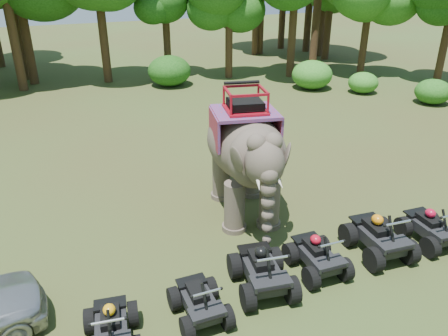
{
  "coord_description": "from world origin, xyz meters",
  "views": [
    {
      "loc": [
        -4.61,
        -9.31,
        7.27
      ],
      "look_at": [
        0.0,
        1.2,
        1.9
      ],
      "focal_mm": 35.0,
      "sensor_mm": 36.0,
      "label": 1
    }
  ],
  "objects_px": {
    "atv_2": "(263,266)",
    "atv_3": "(318,251)",
    "atv_5": "(432,224)",
    "atv_0": "(111,324)",
    "atv_1": "(199,297)",
    "atv_4": "(380,232)",
    "elephant": "(245,153)"
  },
  "relations": [
    {
      "from": "atv_4",
      "to": "atv_2",
      "type": "bearing_deg",
      "value": -174.14
    },
    {
      "from": "atv_2",
      "to": "elephant",
      "type": "bearing_deg",
      "value": 80.6
    },
    {
      "from": "atv_2",
      "to": "atv_1",
      "type": "bearing_deg",
      "value": -160.35
    },
    {
      "from": "atv_5",
      "to": "elephant",
      "type": "bearing_deg",
      "value": 141.99
    },
    {
      "from": "atv_4",
      "to": "atv_3",
      "type": "bearing_deg",
      "value": -175.19
    },
    {
      "from": "atv_0",
      "to": "atv_4",
      "type": "distance_m",
      "value": 7.3
    },
    {
      "from": "atv_0",
      "to": "atv_1",
      "type": "height_order",
      "value": "atv_0"
    },
    {
      "from": "atv_3",
      "to": "atv_5",
      "type": "height_order",
      "value": "atv_5"
    },
    {
      "from": "atv_2",
      "to": "atv_5",
      "type": "distance_m",
      "value": 5.34
    },
    {
      "from": "atv_2",
      "to": "atv_3",
      "type": "relative_size",
      "value": 1.12
    },
    {
      "from": "atv_0",
      "to": "atv_5",
      "type": "height_order",
      "value": "atv_5"
    },
    {
      "from": "atv_1",
      "to": "atv_5",
      "type": "xyz_separation_m",
      "value": [
        7.09,
        0.11,
        0.05
      ]
    },
    {
      "from": "atv_1",
      "to": "atv_0",
      "type": "bearing_deg",
      "value": -178.34
    },
    {
      "from": "atv_0",
      "to": "atv_3",
      "type": "relative_size",
      "value": 0.95
    },
    {
      "from": "atv_2",
      "to": "atv_4",
      "type": "bearing_deg",
      "value": 9.92
    },
    {
      "from": "atv_4",
      "to": "atv_5",
      "type": "relative_size",
      "value": 1.11
    },
    {
      "from": "atv_5",
      "to": "atv_0",
      "type": "bearing_deg",
      "value": -174.78
    },
    {
      "from": "atv_1",
      "to": "atv_2",
      "type": "relative_size",
      "value": 0.84
    },
    {
      "from": "elephant",
      "to": "atv_3",
      "type": "xyz_separation_m",
      "value": [
        0.38,
        -3.52,
        -1.44
      ]
    },
    {
      "from": "elephant",
      "to": "atv_0",
      "type": "xyz_separation_m",
      "value": [
        -4.94,
        -3.87,
        -1.47
      ]
    },
    {
      "from": "atv_0",
      "to": "atv_2",
      "type": "relative_size",
      "value": 0.85
    },
    {
      "from": "elephant",
      "to": "atv_0",
      "type": "relative_size",
      "value": 3.1
    },
    {
      "from": "elephant",
      "to": "atv_2",
      "type": "xyz_separation_m",
      "value": [
        -1.24,
        -3.56,
        -1.36
      ]
    },
    {
      "from": "atv_0",
      "to": "elephant",
      "type": "bearing_deg",
      "value": 47.49
    },
    {
      "from": "atv_2",
      "to": "atv_5",
      "type": "relative_size",
      "value": 1.1
    },
    {
      "from": "atv_2",
      "to": "atv_3",
      "type": "distance_m",
      "value": 1.63
    },
    {
      "from": "elephant",
      "to": "atv_1",
      "type": "height_order",
      "value": "elephant"
    },
    {
      "from": "atv_4",
      "to": "atv_5",
      "type": "height_order",
      "value": "atv_4"
    },
    {
      "from": "elephant",
      "to": "atv_1",
      "type": "xyz_separation_m",
      "value": [
        -2.99,
        -3.86,
        -1.48
      ]
    },
    {
      "from": "atv_1",
      "to": "atv_2",
      "type": "bearing_deg",
      "value": 11.1
    },
    {
      "from": "atv_3",
      "to": "atv_1",
      "type": "bearing_deg",
      "value": -171.19
    },
    {
      "from": "elephant",
      "to": "atv_4",
      "type": "height_order",
      "value": "elephant"
    }
  ]
}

